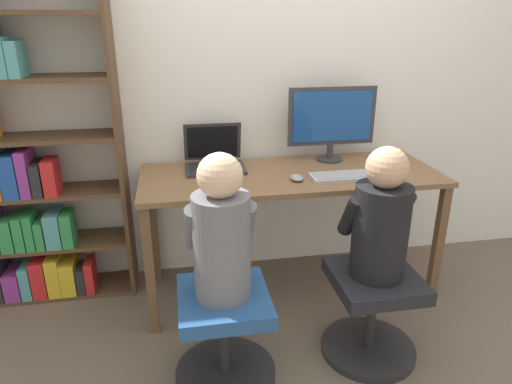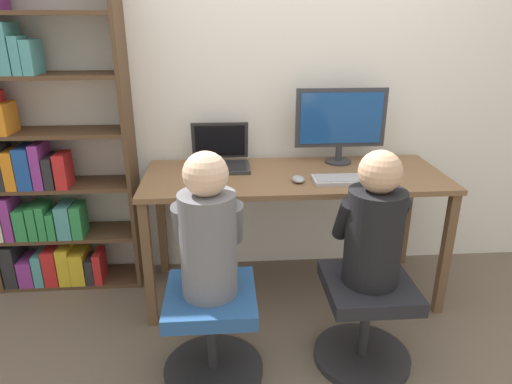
{
  "view_description": "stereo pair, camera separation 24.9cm",
  "coord_description": "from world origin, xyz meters",
  "px_view_note": "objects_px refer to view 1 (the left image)",
  "views": [
    {
      "loc": [
        -0.65,
        -2.12,
        1.63
      ],
      "look_at": [
        -0.24,
        0.17,
        0.74
      ],
      "focal_mm": 32.0,
      "sensor_mm": 36.0,
      "label": 1
    },
    {
      "loc": [
        -0.4,
        -2.15,
        1.63
      ],
      "look_at": [
        -0.24,
        0.17,
        0.74
      ],
      "focal_mm": 32.0,
      "sensor_mm": 36.0,
      "label": 2
    }
  ],
  "objects_px": {
    "desktop_monitor": "(332,121)",
    "office_chair_left": "(372,309)",
    "laptop": "(215,159)",
    "office_chair_right": "(225,331)",
    "person_at_monitor": "(381,220)",
    "person_at_laptop": "(221,233)",
    "bookshelf": "(20,157)",
    "keyboard": "(347,176)"
  },
  "relations": [
    {
      "from": "laptop",
      "to": "person_at_monitor",
      "type": "distance_m",
      "value": 1.08
    },
    {
      "from": "person_at_monitor",
      "to": "person_at_laptop",
      "type": "relative_size",
      "value": 0.97
    },
    {
      "from": "office_chair_right",
      "to": "person_at_monitor",
      "type": "distance_m",
      "value": 0.9
    },
    {
      "from": "office_chair_right",
      "to": "bookshelf",
      "type": "relative_size",
      "value": 0.24
    },
    {
      "from": "desktop_monitor",
      "to": "person_at_laptop",
      "type": "xyz_separation_m",
      "value": [
        -0.79,
        -0.89,
        -0.27
      ]
    },
    {
      "from": "person_at_laptop",
      "to": "bookshelf",
      "type": "xyz_separation_m",
      "value": [
        -1.03,
        0.9,
        0.13
      ]
    },
    {
      "from": "office_chair_right",
      "to": "person_at_laptop",
      "type": "bearing_deg",
      "value": 90.0
    },
    {
      "from": "office_chair_left",
      "to": "office_chair_right",
      "type": "distance_m",
      "value": 0.75
    },
    {
      "from": "laptop",
      "to": "person_at_monitor",
      "type": "bearing_deg",
      "value": -49.88
    },
    {
      "from": "person_at_monitor",
      "to": "desktop_monitor",
      "type": "bearing_deg",
      "value": 87.43
    },
    {
      "from": "office_chair_left",
      "to": "person_at_laptop",
      "type": "bearing_deg",
      "value": -177.23
    },
    {
      "from": "keyboard",
      "to": "office_chair_right",
      "type": "height_order",
      "value": "keyboard"
    },
    {
      "from": "person_at_monitor",
      "to": "person_at_laptop",
      "type": "height_order",
      "value": "person_at_laptop"
    },
    {
      "from": "office_chair_left",
      "to": "bookshelf",
      "type": "xyz_separation_m",
      "value": [
        -1.78,
        0.86,
        0.64
      ]
    },
    {
      "from": "desktop_monitor",
      "to": "person_at_monitor",
      "type": "bearing_deg",
      "value": -92.57
    },
    {
      "from": "office_chair_left",
      "to": "keyboard",
      "type": "bearing_deg",
      "value": 87.61
    },
    {
      "from": "office_chair_left",
      "to": "bookshelf",
      "type": "relative_size",
      "value": 0.24
    },
    {
      "from": "person_at_laptop",
      "to": "office_chair_right",
      "type": "bearing_deg",
      "value": -90.0
    },
    {
      "from": "office_chair_left",
      "to": "person_at_monitor",
      "type": "relative_size",
      "value": 0.76
    },
    {
      "from": "desktop_monitor",
      "to": "keyboard",
      "type": "height_order",
      "value": "desktop_monitor"
    },
    {
      "from": "office_chair_left",
      "to": "person_at_monitor",
      "type": "bearing_deg",
      "value": 90.0
    },
    {
      "from": "person_at_laptop",
      "to": "bookshelf",
      "type": "relative_size",
      "value": 0.33
    },
    {
      "from": "keyboard",
      "to": "office_chair_left",
      "type": "xyz_separation_m",
      "value": [
        -0.02,
        -0.51,
        -0.53
      ]
    },
    {
      "from": "person_at_laptop",
      "to": "office_chair_left",
      "type": "bearing_deg",
      "value": 2.77
    },
    {
      "from": "keyboard",
      "to": "person_at_monitor",
      "type": "relative_size",
      "value": 0.65
    },
    {
      "from": "laptop",
      "to": "office_chair_right",
      "type": "height_order",
      "value": "laptop"
    },
    {
      "from": "desktop_monitor",
      "to": "office_chair_left",
      "type": "bearing_deg",
      "value": -92.56
    },
    {
      "from": "desktop_monitor",
      "to": "laptop",
      "type": "distance_m",
      "value": 0.76
    },
    {
      "from": "desktop_monitor",
      "to": "keyboard",
      "type": "distance_m",
      "value": 0.43
    },
    {
      "from": "desktop_monitor",
      "to": "person_at_laptop",
      "type": "distance_m",
      "value": 1.22
    },
    {
      "from": "desktop_monitor",
      "to": "office_chair_left",
      "type": "xyz_separation_m",
      "value": [
        -0.04,
        -0.86,
        -0.78
      ]
    },
    {
      "from": "office_chair_left",
      "to": "person_at_monitor",
      "type": "xyz_separation_m",
      "value": [
        -0.0,
        0.0,
        0.49
      ]
    },
    {
      "from": "person_at_monitor",
      "to": "office_chair_right",
      "type": "bearing_deg",
      "value": -176.56
    },
    {
      "from": "laptop",
      "to": "keyboard",
      "type": "distance_m",
      "value": 0.79
    },
    {
      "from": "desktop_monitor",
      "to": "person_at_monitor",
      "type": "xyz_separation_m",
      "value": [
        -0.04,
        -0.85,
        -0.28
      ]
    },
    {
      "from": "office_chair_right",
      "to": "person_at_laptop",
      "type": "distance_m",
      "value": 0.51
    },
    {
      "from": "keyboard",
      "to": "person_at_laptop",
      "type": "relative_size",
      "value": 0.62
    },
    {
      "from": "laptop",
      "to": "office_chair_left",
      "type": "distance_m",
      "value": 1.22
    },
    {
      "from": "laptop",
      "to": "bookshelf",
      "type": "bearing_deg",
      "value": 178.39
    },
    {
      "from": "office_chair_right",
      "to": "person_at_laptop",
      "type": "height_order",
      "value": "person_at_laptop"
    },
    {
      "from": "person_at_laptop",
      "to": "desktop_monitor",
      "type": "bearing_deg",
      "value": 48.62
    },
    {
      "from": "keyboard",
      "to": "bookshelf",
      "type": "xyz_separation_m",
      "value": [
        -1.8,
        0.35,
        0.1
      ]
    }
  ]
}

